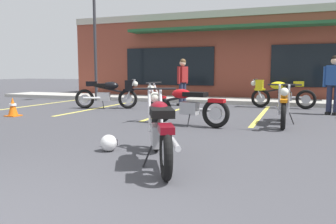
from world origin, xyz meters
TOP-DOWN VIEW (x-y plane):
  - ground_plane at (0.00, 3.87)m, footprint 80.00×80.00m
  - sidewalk_kerb at (0.00, 11.99)m, footprint 22.00×1.80m
  - brick_storefront_building at (0.00, 16.21)m, footprint 16.54×6.79m
  - painted_stall_lines at (0.00, 8.39)m, footprint 13.41×4.80m
  - motorcycle_foreground_classic at (0.56, 2.61)m, footprint 1.23×1.93m
  - motorcycle_red_sportbike at (-0.12, 5.84)m, footprint 2.09×0.76m
  - motorcycle_black_cruiser at (1.70, 10.45)m, footprint 2.11×0.66m
  - motorcycle_silver_naked at (1.98, 6.67)m, footprint 0.66×2.11m
  - motorcycle_blue_standard at (-3.55, 8.31)m, footprint 2.04×1.00m
  - person_in_black_shirt at (3.21, 9.13)m, footprint 0.59×0.38m
  - person_near_building at (-1.59, 10.08)m, footprint 0.35×0.61m
  - helmet_on_pavement at (-0.45, 2.97)m, footprint 0.26×0.26m
  - traffic_cone at (-5.05, 5.67)m, footprint 0.34×0.34m
  - parking_lot_lamp_post at (-5.70, 10.78)m, footprint 0.24×0.76m

SIDE VIEW (x-z plane):
  - ground_plane at x=0.00m, z-range 0.00..0.00m
  - painted_stall_lines at x=0.00m, z-range 0.00..0.01m
  - sidewalk_kerb at x=0.00m, z-range 0.00..0.14m
  - helmet_on_pavement at x=-0.45m, z-range 0.00..0.26m
  - traffic_cone at x=-5.05m, z-range -0.01..0.52m
  - motorcycle_foreground_classic at x=0.56m, z-range -0.03..0.95m
  - motorcycle_red_sportbike at x=-0.12m, z-range -0.03..0.95m
  - motorcycle_silver_naked at x=1.98m, z-range -0.03..0.95m
  - motorcycle_black_cruiser at x=1.70m, z-range 0.04..1.02m
  - motorcycle_blue_standard at x=-3.55m, z-range 0.04..1.02m
  - person_in_black_shirt at x=3.21m, z-range 0.11..1.79m
  - person_near_building at x=-1.59m, z-range 0.11..1.79m
  - brick_storefront_building at x=0.00m, z-range 0.00..3.84m
  - parking_lot_lamp_post at x=-5.70m, z-range 0.73..5.60m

